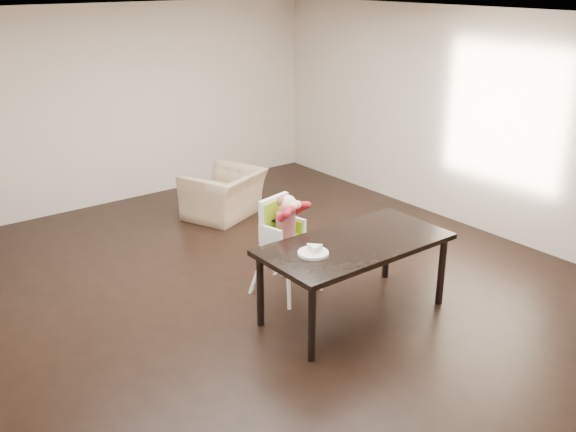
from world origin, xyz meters
name	(u,v)px	position (x,y,z in m)	size (l,w,h in m)	color
ground	(275,285)	(0.00, 0.00, 0.00)	(7.00, 7.00, 0.00)	black
room_walls	(273,110)	(0.00, 0.00, 1.86)	(6.02, 7.02, 2.71)	beige
dining_table	(355,250)	(0.24, -0.93, 0.67)	(1.80, 0.90, 0.75)	black
high_chair	(284,224)	(0.00, -0.17, 0.74)	(0.53, 0.53, 1.05)	white
plate	(314,251)	(-0.24, -0.91, 0.78)	(0.32, 0.32, 0.08)	white
armchair	(224,186)	(0.67, 2.04, 0.42)	(0.95, 0.62, 0.83)	tan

